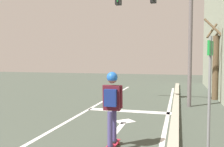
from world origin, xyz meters
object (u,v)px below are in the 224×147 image
object	(u,v)px
traffic_signal_mast	(161,15)
roadside_tree	(216,63)
street_sign_post	(210,77)
skateboard	(112,145)
skater	(112,99)

from	to	relation	value
traffic_signal_mast	roadside_tree	size ratio (longest dim) A/B	1.37
traffic_signal_mast	street_sign_post	bearing A→B (deg)	-74.82
skateboard	roadside_tree	distance (m)	8.25
skater	roadside_tree	xyz separation A→B (m)	(3.06, 7.49, 0.65)
street_sign_post	roadside_tree	distance (m)	7.21
skateboard	traffic_signal_mast	world-z (taller)	traffic_signal_mast
skateboard	roadside_tree	xyz separation A→B (m)	(3.06, 7.48, 1.67)
skateboard	traffic_signal_mast	xyz separation A→B (m)	(0.64, 5.38, 3.69)
skater	traffic_signal_mast	xyz separation A→B (m)	(0.64, 5.40, 2.68)
skateboard	street_sign_post	world-z (taller)	street_sign_post
traffic_signal_mast	roadside_tree	distance (m)	3.79
skater	roadside_tree	size ratio (longest dim) A/B	0.40
skater	traffic_signal_mast	bearing A→B (deg)	83.23
skateboard	traffic_signal_mast	size ratio (longest dim) A/B	0.15
skater	roadside_tree	world-z (taller)	roadside_tree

